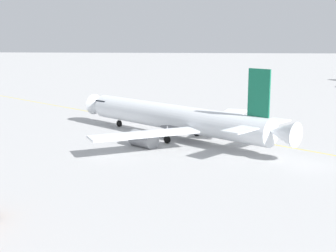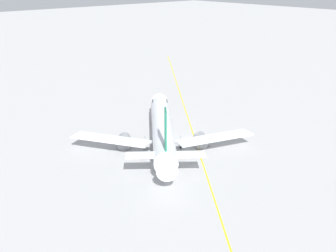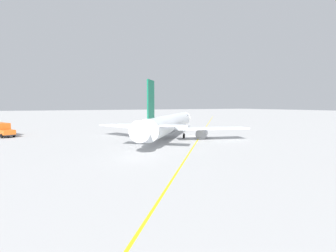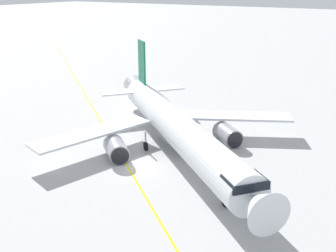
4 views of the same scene
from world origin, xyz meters
The scene contains 4 objects.
ground_plane centered at (0.00, 0.00, 0.00)m, with size 600.00×600.00×0.00m, color #B2B2B2.
airliner_main centered at (-6.08, 1.47, 2.95)m, with size 28.79×32.91×11.36m.
catering_truck_truck centered at (-40.54, 19.49, 1.66)m, with size 5.98×8.28×3.10m.
taxiway_centreline centered at (0.04, -1.23, 0.00)m, with size 120.03×149.61×0.01m.
Camera 3 is at (-28.94, -44.40, 7.23)m, focal length 24.49 mm.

